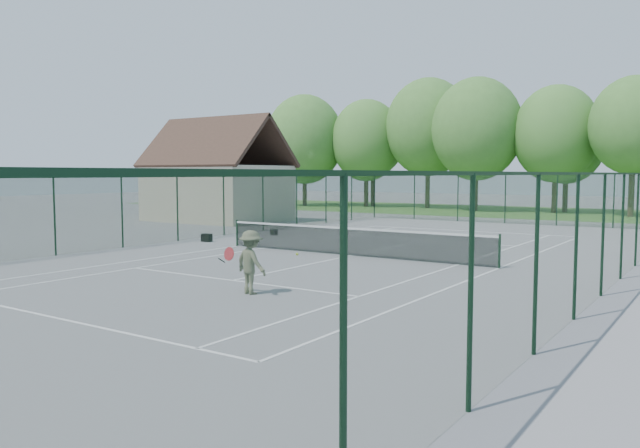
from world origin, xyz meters
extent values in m
plane|color=gray|center=(0.00, 0.00, 0.00)|extent=(140.00, 140.00, 0.00)
cube|color=#4C8431|center=(0.00, 30.00, 0.01)|extent=(80.00, 16.00, 0.01)
cube|color=white|center=(0.00, 11.88, 0.00)|extent=(10.97, 0.08, 0.01)
cube|color=white|center=(0.00, -11.88, 0.00)|extent=(10.97, 0.08, 0.01)
cube|color=white|center=(0.00, 6.40, 0.00)|extent=(8.23, 0.08, 0.01)
cube|color=white|center=(0.00, -6.40, 0.00)|extent=(8.23, 0.08, 0.01)
cube|color=white|center=(5.49, 0.00, 0.00)|extent=(0.08, 23.77, 0.01)
cube|color=white|center=(-5.49, 0.00, 0.00)|extent=(0.08, 23.77, 0.01)
cube|color=white|center=(4.12, 0.00, 0.00)|extent=(0.08, 23.77, 0.01)
cube|color=white|center=(-4.12, 0.00, 0.00)|extent=(0.08, 23.77, 0.01)
cube|color=white|center=(0.00, 0.00, 0.00)|extent=(0.08, 12.80, 0.01)
cylinder|color=black|center=(-5.50, 0.00, 0.55)|extent=(0.08, 0.08, 1.10)
cylinder|color=black|center=(5.50, 0.00, 0.55)|extent=(0.08, 0.08, 1.10)
cube|color=black|center=(0.00, 0.00, 0.50)|extent=(11.00, 0.02, 0.96)
cube|color=white|center=(0.00, 0.00, 1.00)|extent=(11.00, 0.05, 0.07)
cube|color=#18351E|center=(0.00, 18.00, 1.50)|extent=(18.00, 0.02, 3.00)
cube|color=#18351E|center=(9.00, 0.00, 1.50)|extent=(0.02, 36.00, 3.00)
cube|color=#18351E|center=(-9.00, 0.00, 1.50)|extent=(0.02, 36.00, 3.00)
cube|color=black|center=(0.00, 18.00, 3.00)|extent=(18.00, 0.05, 0.05)
cube|color=black|center=(9.00, 0.00, 3.00)|extent=(0.05, 36.00, 0.05)
cube|color=black|center=(-9.00, 0.00, 3.00)|extent=(0.05, 36.00, 0.05)
cube|color=beige|center=(-16.00, 10.00, 1.75)|extent=(8.00, 6.00, 3.50)
cube|color=#3E2B20|center=(-16.00, 11.50, 5.00)|extent=(8.60, 3.27, 3.27)
cube|color=#3E2B20|center=(-16.00, 8.50, 5.00)|extent=(8.60, 3.27, 3.27)
cylinder|color=#3F301F|center=(-16.50, 30.00, 2.10)|extent=(0.40, 0.40, 4.20)
ellipsoid|color=#4A8035|center=(-16.50, 30.00, 6.00)|extent=(6.40, 6.40, 7.40)
cylinder|color=#3F301F|center=(0.00, 30.00, 2.10)|extent=(0.40, 0.40, 4.20)
ellipsoid|color=#4A8035|center=(0.00, 30.00, 6.00)|extent=(6.40, 6.40, 7.40)
cube|color=black|center=(-7.71, 0.48, 0.18)|extent=(0.46, 0.30, 0.36)
cube|color=black|center=(-7.14, 4.55, 0.14)|extent=(0.41, 0.31, 0.28)
imported|color=#5B5E43|center=(1.71, -7.60, 0.80)|extent=(1.14, 0.82, 1.59)
sphere|color=#ACC82E|center=(2.83, -7.20, 1.04)|extent=(0.07, 0.07, 0.07)
camera|label=1|loc=(11.72, -19.39, 2.99)|focal=35.00mm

